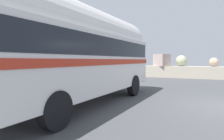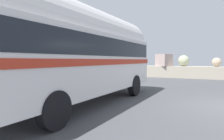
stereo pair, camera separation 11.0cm
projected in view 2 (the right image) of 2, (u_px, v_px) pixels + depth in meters
name	position (u px, v px, depth m)	size (l,w,h in m)	color
breakwater	(219.00, 70.00, 17.46)	(31.36, 2.31, 2.38)	#B4A995
vintage_coach	(82.00, 51.00, 7.44)	(2.73, 8.67, 3.70)	black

